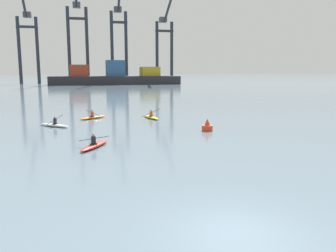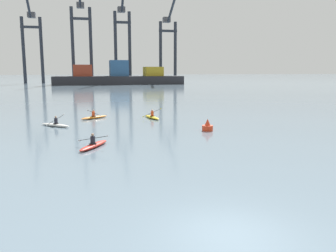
{
  "view_description": "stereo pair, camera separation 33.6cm",
  "coord_description": "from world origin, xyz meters",
  "px_view_note": "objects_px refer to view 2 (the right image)",
  "views": [
    {
      "loc": [
        -4.32,
        -9.21,
        4.97
      ],
      "look_at": [
        1.96,
        17.1,
        0.6
      ],
      "focal_mm": 36.95,
      "sensor_mm": 36.0,
      "label": 1
    },
    {
      "loc": [
        -4.0,
        -9.28,
        4.97
      ],
      "look_at": [
        1.96,
        17.1,
        0.6
      ],
      "focal_mm": 36.95,
      "sensor_mm": 36.0,
      "label": 2
    }
  ],
  "objects_px": {
    "gantry_crane_west": "(32,38)",
    "channel_buoy": "(207,126)",
    "container_barge": "(118,77)",
    "kayak_red": "(94,145)",
    "kayak_orange": "(94,117)",
    "gantry_crane_east": "(168,40)",
    "gantry_crane_west_mid": "(81,33)",
    "kayak_white": "(55,125)",
    "kayak_yellow": "(152,117)",
    "gantry_crane_east_mid": "(123,36)"
  },
  "relations": [
    {
      "from": "gantry_crane_west",
      "to": "channel_buoy",
      "type": "xyz_separation_m",
      "value": [
        29.89,
        -113.11,
        -16.45
      ]
    },
    {
      "from": "container_barge",
      "to": "gantry_crane_west",
      "type": "height_order",
      "value": "gantry_crane_west"
    },
    {
      "from": "kayak_red",
      "to": "kayak_orange",
      "type": "xyz_separation_m",
      "value": [
        0.23,
        13.89,
        0.0
      ]
    },
    {
      "from": "gantry_crane_east",
      "to": "kayak_orange",
      "type": "height_order",
      "value": "gantry_crane_east"
    },
    {
      "from": "gantry_crane_west_mid",
      "to": "kayak_white",
      "type": "distance_m",
      "value": 105.82
    },
    {
      "from": "kayak_white",
      "to": "kayak_yellow",
      "type": "relative_size",
      "value": 0.85
    },
    {
      "from": "kayak_white",
      "to": "kayak_yellow",
      "type": "height_order",
      "value": "kayak_yellow"
    },
    {
      "from": "gantry_crane_west_mid",
      "to": "gantry_crane_east_mid",
      "type": "bearing_deg",
      "value": -2.91
    },
    {
      "from": "gantry_crane_east",
      "to": "kayak_yellow",
      "type": "height_order",
      "value": "gantry_crane_east"
    },
    {
      "from": "gantry_crane_west",
      "to": "gantry_crane_west_mid",
      "type": "relative_size",
      "value": 0.93
    },
    {
      "from": "kayak_white",
      "to": "gantry_crane_west_mid",
      "type": "bearing_deg",
      "value": 89.59
    },
    {
      "from": "gantry_crane_east_mid",
      "to": "gantry_crane_east",
      "type": "relative_size",
      "value": 1.11
    },
    {
      "from": "gantry_crane_east_mid",
      "to": "kayak_yellow",
      "type": "bearing_deg",
      "value": -93.77
    },
    {
      "from": "container_barge",
      "to": "gantry_crane_west_mid",
      "type": "distance_m",
      "value": 22.95
    },
    {
      "from": "container_barge",
      "to": "gantry_crane_west_mid",
      "type": "relative_size",
      "value": 1.2
    },
    {
      "from": "channel_buoy",
      "to": "kayak_yellow",
      "type": "xyz_separation_m",
      "value": [
        -3.2,
        8.36,
        -0.19
      ]
    },
    {
      "from": "channel_buoy",
      "to": "kayak_orange",
      "type": "xyz_separation_m",
      "value": [
        -9.09,
        9.56,
        -0.19
      ]
    },
    {
      "from": "gantry_crane_east",
      "to": "channel_buoy",
      "type": "height_order",
      "value": "gantry_crane_east"
    },
    {
      "from": "gantry_crane_east",
      "to": "kayak_yellow",
      "type": "distance_m",
      "value": 106.05
    },
    {
      "from": "kayak_red",
      "to": "channel_buoy",
      "type": "bearing_deg",
      "value": 24.92
    },
    {
      "from": "kayak_white",
      "to": "channel_buoy",
      "type": "bearing_deg",
      "value": -22.17
    },
    {
      "from": "kayak_red",
      "to": "gantry_crane_west_mid",
      "type": "bearing_deg",
      "value": 91.25
    },
    {
      "from": "gantry_crane_east_mid",
      "to": "kayak_red",
      "type": "bearing_deg",
      "value": -96.43
    },
    {
      "from": "container_barge",
      "to": "gantry_crane_west",
      "type": "relative_size",
      "value": 1.29
    },
    {
      "from": "gantry_crane_east_mid",
      "to": "channel_buoy",
      "type": "distance_m",
      "value": 109.99
    },
    {
      "from": "channel_buoy",
      "to": "kayak_white",
      "type": "relative_size",
      "value": 0.34
    },
    {
      "from": "gantry_crane_east_mid",
      "to": "gantry_crane_west_mid",
      "type": "bearing_deg",
      "value": 177.09
    },
    {
      "from": "container_barge",
      "to": "kayak_red",
      "type": "distance_m",
      "value": 103.59
    },
    {
      "from": "gantry_crane_west_mid",
      "to": "gantry_crane_east_mid",
      "type": "relative_size",
      "value": 1.02
    },
    {
      "from": "gantry_crane_east",
      "to": "kayak_yellow",
      "type": "bearing_deg",
      "value": -103.71
    },
    {
      "from": "kayak_yellow",
      "to": "kayak_orange",
      "type": "height_order",
      "value": "kayak_yellow"
    },
    {
      "from": "gantry_crane_east_mid",
      "to": "kayak_orange",
      "type": "relative_size",
      "value": 12.35
    },
    {
      "from": "kayak_red",
      "to": "kayak_orange",
      "type": "height_order",
      "value": "same"
    },
    {
      "from": "container_barge",
      "to": "gantry_crane_west",
      "type": "distance_m",
      "value": 36.67
    },
    {
      "from": "channel_buoy",
      "to": "kayak_white",
      "type": "xyz_separation_m",
      "value": [
        -12.55,
        5.11,
        -0.19
      ]
    },
    {
      "from": "channel_buoy",
      "to": "kayak_white",
      "type": "height_order",
      "value": "kayak_white"
    },
    {
      "from": "channel_buoy",
      "to": "kayak_white",
      "type": "distance_m",
      "value": 13.55
    },
    {
      "from": "kayak_white",
      "to": "kayak_orange",
      "type": "xyz_separation_m",
      "value": [
        3.46,
        4.44,
        -0.0
      ]
    },
    {
      "from": "gantry_crane_east",
      "to": "kayak_red",
      "type": "height_order",
      "value": "gantry_crane_east"
    },
    {
      "from": "kayak_white",
      "to": "kayak_red",
      "type": "xyz_separation_m",
      "value": [
        3.23,
        -9.44,
        -0.0
      ]
    },
    {
      "from": "channel_buoy",
      "to": "kayak_orange",
      "type": "bearing_deg",
      "value": 133.56
    },
    {
      "from": "container_barge",
      "to": "kayak_red",
      "type": "height_order",
      "value": "container_barge"
    },
    {
      "from": "gantry_crane_west",
      "to": "kayak_white",
      "type": "relative_size",
      "value": 12.01
    },
    {
      "from": "channel_buoy",
      "to": "gantry_crane_east_mid",
      "type": "bearing_deg",
      "value": 88.21
    },
    {
      "from": "gantry_crane_west",
      "to": "kayak_red",
      "type": "height_order",
      "value": "gantry_crane_west"
    },
    {
      "from": "container_barge",
      "to": "kayak_orange",
      "type": "distance_m",
      "value": 89.76
    },
    {
      "from": "gantry_crane_west",
      "to": "kayak_red",
      "type": "xyz_separation_m",
      "value": [
        20.57,
        -117.43,
        -16.64
      ]
    },
    {
      "from": "gantry_crane_west",
      "to": "kayak_orange",
      "type": "distance_m",
      "value": 106.92
    },
    {
      "from": "gantry_crane_west_mid",
      "to": "gantry_crane_east",
      "type": "distance_m",
      "value": 33.49
    },
    {
      "from": "container_barge",
      "to": "gantry_crane_west",
      "type": "bearing_deg",
      "value": 154.86
    }
  ]
}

